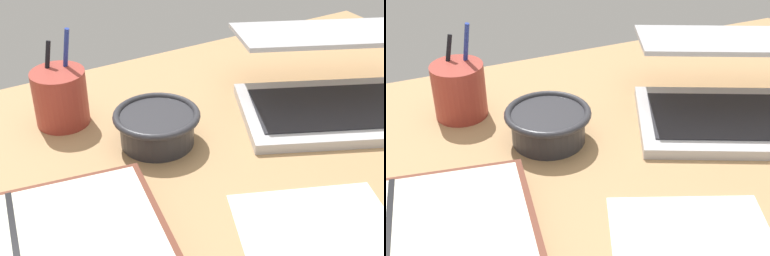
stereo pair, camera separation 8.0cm
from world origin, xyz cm
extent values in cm
cube|color=tan|center=(0.00, 0.00, 1.00)|extent=(140.00, 100.00, 2.00)
cube|color=#B7B7BC|center=(29.88, 9.49, 2.90)|extent=(40.85, 33.97, 1.80)
cube|color=#232328|center=(29.88, 9.49, 3.92)|extent=(34.54, 26.75, 0.24)
cube|color=#B7B7BC|center=(33.49, 17.59, 14.40)|extent=(40.77, 33.79, 4.58)
cube|color=silver|center=(33.30, 17.16, 14.31)|extent=(37.30, 30.63, 3.73)
cylinder|color=#2D2D33|center=(-2.57, 17.96, 4.62)|extent=(12.20, 12.20, 5.25)
torus|color=#2D2D33|center=(-2.57, 17.96, 7.25)|extent=(14.35, 14.35, 1.15)
cylinder|color=#9E382D|center=(-14.13, 32.07, 6.91)|extent=(9.31, 9.31, 9.82)
cylinder|color=black|center=(-15.53, 34.22, 9.75)|extent=(3.90, 2.83, 13.29)
cylinder|color=#233899|center=(-12.22, 33.77, 10.95)|extent=(2.72, 2.95, 15.84)
cube|color=silver|center=(-21.07, -0.80, 5.62)|extent=(20.19, 24.62, 0.30)
cube|color=black|center=(-29.84, 0.53, 5.77)|extent=(4.15, 22.18, 0.30)
cube|color=white|center=(4.98, -15.94, 2.08)|extent=(29.67, 32.57, 0.16)
camera|label=1|loc=(-34.28, -49.65, 51.69)|focal=50.00mm
camera|label=2|loc=(-27.10, -53.18, 51.69)|focal=50.00mm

